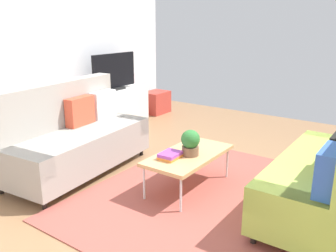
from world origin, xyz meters
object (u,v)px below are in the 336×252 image
object	(u,v)px
tv	(114,72)
table_book_0	(170,157)
tv_console	(115,107)
bottle_0	(98,87)
coffee_table	(189,156)
storage_trunk	(156,102)
couch_green	(333,173)
couch_beige	(74,137)
potted_plant	(190,142)
bottle_1	(103,88)
vase_0	(88,90)

from	to	relation	value
tv	table_book_0	world-z (taller)	tv
tv_console	bottle_0	size ratio (longest dim) A/B	6.81
coffee_table	storage_trunk	bearing A→B (deg)	43.17
couch_green	bottle_0	size ratio (longest dim) A/B	9.26
couch_beige	potted_plant	xyz separation A→B (m)	(0.35, -1.47, 0.12)
tv	table_book_0	size ratio (longest dim) A/B	4.17
bottle_0	bottle_1	world-z (taller)	bottle_0
table_book_0	storage_trunk	bearing A→B (deg)	39.66
potted_plant	bottle_1	bearing A→B (deg)	64.63
table_book_0	bottle_1	bearing A→B (deg)	59.72
tv	table_book_0	distance (m)	2.98
couch_beige	vase_0	bearing A→B (deg)	-143.97
tv	bottle_0	bearing A→B (deg)	-177.24
couch_green	vase_0	bearing A→B (deg)	81.13
storage_trunk	table_book_0	size ratio (longest dim) A/B	2.17
tv_console	couch_green	bearing A→B (deg)	-106.66
tv	storage_trunk	xyz separation A→B (m)	(1.10, -0.08, -0.73)
couch_green	bottle_0	bearing A→B (deg)	78.57
tv	couch_green	bearing A→B (deg)	-106.74
tv_console	table_book_0	xyz separation A→B (m)	(-1.69, -2.42, 0.12)
tv	storage_trunk	distance (m)	1.32
coffee_table	bottle_0	distance (m)	2.69
coffee_table	potted_plant	size ratio (longest dim) A/B	3.87
bottle_1	bottle_0	bearing A→B (deg)	180.00
bottle_1	vase_0	bearing A→B (deg)	161.81
couch_green	coffee_table	world-z (taller)	couch_green
tv_console	tv	distance (m)	0.63
tv_console	coffee_table	bearing A→B (deg)	-120.24
tv	bottle_0	distance (m)	0.47
bottle_1	tv	bearing A→B (deg)	3.74
couch_green	tv	world-z (taller)	tv
vase_0	bottle_1	bearing A→B (deg)	-18.19
couch_beige	storage_trunk	size ratio (longest dim) A/B	3.79
bottle_0	tv	bearing A→B (deg)	2.76
table_book_0	vase_0	size ratio (longest dim) A/B	1.62
coffee_table	tv	bearing A→B (deg)	59.56
storage_trunk	potted_plant	bearing A→B (deg)	-136.73
couch_beige	vase_0	world-z (taller)	couch_beige
bottle_1	tv_console	bearing A→B (deg)	7.44
tv_console	couch_beige	bearing A→B (deg)	-149.78
potted_plant	table_book_0	xyz separation A→B (m)	(-0.20, 0.12, -0.13)
coffee_table	potted_plant	world-z (taller)	potted_plant
tv_console	table_book_0	world-z (taller)	tv_console
couch_green	tv_console	xyz separation A→B (m)	(1.17, 3.92, -0.13)
storage_trunk	bottle_0	distance (m)	1.60
couch_green	tv	bearing A→B (deg)	72.88
vase_0	bottle_0	bearing A→B (deg)	-28.59
coffee_table	bottle_1	xyz separation A→B (m)	(1.15, 2.46, 0.33)
couch_green	potted_plant	distance (m)	1.42
tv	storage_trunk	size ratio (longest dim) A/B	1.92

